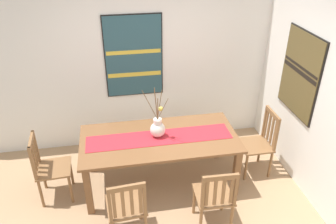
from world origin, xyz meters
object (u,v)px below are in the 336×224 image
object	(u,v)px
chair_0	(127,207)
chair_1	(48,167)
dining_table	(159,144)
painting_on_side_wall	(300,74)
painting_on_back_wall	(134,56)
centerpiece_vase	(158,128)
chair_3	(215,196)
chair_2	(260,142)

from	to	relation	value
chair_0	chair_1	distance (m)	1.26
dining_table	painting_on_side_wall	xyz separation A→B (m)	(1.85, 0.05, 0.83)
painting_on_back_wall	dining_table	bearing A→B (deg)	-79.81
centerpiece_vase	chair_3	bearing A→B (deg)	-61.11
centerpiece_vase	dining_table	bearing A→B (deg)	-63.95
chair_0	chair_2	size ratio (longest dim) A/B	0.93
chair_2	chair_3	size ratio (longest dim) A/B	1.08
painting_on_back_wall	chair_3	bearing A→B (deg)	-70.85
chair_3	painting_on_back_wall	bearing A→B (deg)	109.15
chair_2	painting_on_back_wall	bearing A→B (deg)	146.04
chair_1	painting_on_side_wall	distance (m)	3.42
painting_on_side_wall	centerpiece_vase	bearing A→B (deg)	-179.45
chair_0	painting_on_side_wall	world-z (taller)	painting_on_side_wall
painting_on_side_wall	dining_table	bearing A→B (deg)	-178.54
centerpiece_vase	chair_2	size ratio (longest dim) A/B	0.76
dining_table	chair_3	size ratio (longest dim) A/B	2.28
chair_2	chair_1	bearing A→B (deg)	-179.35
chair_2	dining_table	bearing A→B (deg)	-179.59
chair_1	centerpiece_vase	bearing A→B (deg)	2.08
chair_0	painting_on_back_wall	bearing A→B (deg)	81.22
chair_2	painting_on_back_wall	size ratio (longest dim) A/B	0.78
centerpiece_vase	chair_2	xyz separation A→B (m)	(1.43, -0.02, -0.38)
painting_on_back_wall	painting_on_side_wall	bearing A→B (deg)	-27.17
dining_table	chair_1	bearing A→B (deg)	-179.11
painting_on_side_wall	chair_2	bearing A→B (deg)	-175.09
dining_table	painting_on_side_wall	bearing A→B (deg)	1.46
chair_0	chair_3	size ratio (longest dim) A/B	1.00
chair_1	painting_on_back_wall	bearing A→B (deg)	42.38
chair_1	chair_3	size ratio (longest dim) A/B	1.04
painting_on_back_wall	painting_on_side_wall	xyz separation A→B (m)	(2.05, -1.05, 0.01)
chair_0	painting_on_side_wall	xyz separation A→B (m)	(2.35, 0.92, 1.00)
dining_table	chair_2	xyz separation A→B (m)	(1.42, 0.01, -0.15)
centerpiece_vase	chair_0	bearing A→B (deg)	-118.33
centerpiece_vase	chair_2	distance (m)	1.48
chair_3	painting_on_side_wall	xyz separation A→B (m)	(1.36, 0.94, 1.00)
chair_1	painting_on_side_wall	bearing A→B (deg)	1.21
chair_2	painting_on_side_wall	bearing A→B (deg)	4.91
centerpiece_vase	chair_0	world-z (taller)	centerpiece_vase
centerpiece_vase	painting_on_back_wall	world-z (taller)	painting_on_back_wall
chair_3	chair_1	bearing A→B (deg)	155.64
painting_on_side_wall	chair_1	bearing A→B (deg)	-178.79
centerpiece_vase	chair_3	world-z (taller)	centerpiece_vase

